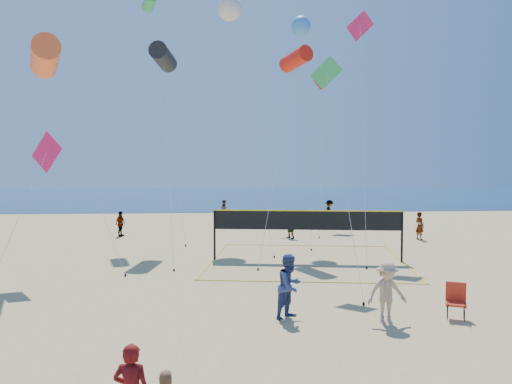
{
  "coord_description": "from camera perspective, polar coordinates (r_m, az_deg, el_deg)",
  "views": [
    {
      "loc": [
        -1.14,
        -10.25,
        4.45
      ],
      "look_at": [
        -0.26,
        2.0,
        3.81
      ],
      "focal_mm": 35.0,
      "sensor_mm": 36.0,
      "label": 1
    }
  ],
  "objects": [
    {
      "name": "kite_4",
      "position": [
        20.73,
        8.3,
        11.79
      ],
      "size": [
        1.36,
        5.12,
        8.94
      ],
      "rotation": [
        0.0,
        0.0,
        0.06
      ],
      "color": "green",
      "rests_on": "ground"
    },
    {
      "name": "far_person_1",
      "position": [
        30.79,
        3.96,
        -3.9
      ],
      "size": [
        1.19,
        1.4,
        1.52
      ],
      "primitive_type": "imported",
      "rotation": [
        0.0,
        0.0,
        -0.94
      ],
      "color": "gray",
      "rests_on": "ground"
    },
    {
      "name": "kite_9",
      "position": [
        39.16,
        7.71,
        11.86
      ],
      "size": [
        2.82,
        8.44,
        12.05
      ],
      "rotation": [
        0.0,
        0.0,
        0.38
      ],
      "color": "red",
      "rests_on": "ground"
    },
    {
      "name": "kite_3",
      "position": [
        21.37,
        -23.03,
        3.64
      ],
      "size": [
        1.49,
        5.47,
        5.84
      ],
      "rotation": [
        0.0,
        0.0,
        -0.35
      ],
      "color": "#D9175B",
      "rests_on": "ground"
    },
    {
      "name": "far_person_4",
      "position": [
        38.72,
        8.4,
        -2.27
      ],
      "size": [
        0.69,
        1.19,
        1.83
      ],
      "primitive_type": "imported",
      "rotation": [
        0.0,
        0.0,
        1.58
      ],
      "color": "gray",
      "rests_on": "ground"
    },
    {
      "name": "kite_5",
      "position": [
        28.1,
        11.85,
        16.76
      ],
      "size": [
        2.06,
        5.93,
        12.76
      ],
      "rotation": [
        0.0,
        0.0,
        0.38
      ],
      "color": "#E62060",
      "rests_on": "ground"
    },
    {
      "name": "far_person_0",
      "position": [
        32.69,
        -15.25,
        -3.53
      ],
      "size": [
        0.72,
        1.01,
        1.59
      ],
      "primitive_type": "imported",
      "rotation": [
        0.0,
        0.0,
        1.17
      ],
      "color": "gray",
      "rests_on": "ground"
    },
    {
      "name": "bystander_a",
      "position": [
        14.87,
        3.88,
        -10.68
      ],
      "size": [
        1.15,
        1.15,
        1.88
      ],
      "primitive_type": "imported",
      "rotation": [
        0.0,
        0.0,
        0.77
      ],
      "color": "navy",
      "rests_on": "ground"
    },
    {
      "name": "kite_0",
      "position": [
        23.53,
        -22.97,
        14.05
      ],
      "size": [
        4.59,
        3.18,
        9.8
      ],
      "rotation": [
        0.0,
        0.0,
        0.37
      ],
      "color": "#FF5D28",
      "rests_on": "ground"
    },
    {
      "name": "volleyball_net",
      "position": [
        23.51,
        5.85,
        -3.9
      ],
      "size": [
        10.14,
        10.01,
        2.39
      ],
      "rotation": [
        0.0,
        0.0,
        -0.15
      ],
      "color": "black",
      "rests_on": "ground"
    },
    {
      "name": "far_person_2",
      "position": [
        31.74,
        18.19,
        -3.69
      ],
      "size": [
        0.61,
        0.72,
        1.67
      ],
      "primitive_type": "imported",
      "rotation": [
        0.0,
        0.0,
        1.97
      ],
      "color": "gray",
      "rests_on": "ground"
    },
    {
      "name": "kite_6",
      "position": [
        33.7,
        -3.04,
        20.21
      ],
      "size": [
        2.95,
        9.34,
        15.22
      ],
      "rotation": [
        0.0,
        0.0,
        0.22
      ],
      "color": "silver",
      "rests_on": "ground"
    },
    {
      "name": "kite_7",
      "position": [
        32.11,
        5.15,
        18.37
      ],
      "size": [
        1.56,
        5.67,
        13.58
      ],
      "rotation": [
        0.0,
        0.0,
        -0.39
      ],
      "color": "#3C8FE5",
      "rests_on": "ground"
    },
    {
      "name": "camp_chair",
      "position": [
        15.94,
        21.88,
        -11.24
      ],
      "size": [
        0.72,
        0.83,
        1.16
      ],
      "rotation": [
        0.0,
        0.0,
        -0.41
      ],
      "color": "red",
      "rests_on": "ground"
    },
    {
      "name": "kite_1",
      "position": [
        29.65,
        -10.56,
        14.9
      ],
      "size": [
        1.96,
        9.11,
        11.27
      ],
      "rotation": [
        0.0,
        0.0,
        -0.16
      ],
      "color": "black",
      "rests_on": "ground"
    },
    {
      "name": "kite_8",
      "position": [
        34.55,
        -12.04,
        20.49
      ],
      "size": [
        3.18,
        6.08,
        15.4
      ],
      "rotation": [
        0.0,
        0.0,
        0.31
      ],
      "color": "green",
      "rests_on": "ground"
    },
    {
      "name": "ground",
      "position": [
        11.23,
        2.2,
        -20.36
      ],
      "size": [
        120.0,
        120.0,
        0.0
      ],
      "primitive_type": "plane",
      "color": "tan",
      "rests_on": "ground"
    },
    {
      "name": "bystander_b",
      "position": [
        14.82,
        14.73,
        -11.05
      ],
      "size": [
        1.18,
        0.72,
        1.76
      ],
      "primitive_type": "imported",
      "rotation": [
        0.0,
        0.0,
        0.06
      ],
      "color": "tan",
      "rests_on": "ground"
    },
    {
      "name": "kite_2",
      "position": [
        27.67,
        4.57,
        14.87
      ],
      "size": [
        3.35,
        6.97,
        10.74
      ],
      "rotation": [
        0.0,
        0.0,
        0.43
      ],
      "color": "red",
      "rests_on": "ground"
    },
    {
      "name": "far_person_3",
      "position": [
        40.49,
        -3.62,
        -2.13
      ],
      "size": [
        0.95,
        0.82,
        1.67
      ],
      "primitive_type": "imported",
      "rotation": [
        0.0,
        0.0,
        0.25
      ],
      "color": "gray",
      "rests_on": "ground"
    },
    {
      "name": "ocean",
      "position": [
        72.39,
        -3.21,
        -0.52
      ],
      "size": [
        140.0,
        50.0,
        0.03
      ],
      "primitive_type": "cube",
      "color": "navy",
      "rests_on": "ground"
    }
  ]
}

